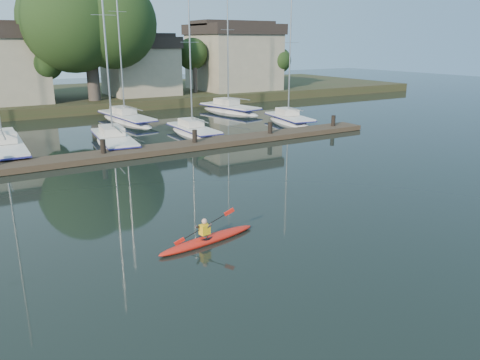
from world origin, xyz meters
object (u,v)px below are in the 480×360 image
sailboat_2 (114,147)px  sailboat_4 (289,125)px  kayak (207,238)px  dock (152,150)px  sailboat_6 (127,123)px  sailboat_1 (5,157)px  sailboat_7 (230,114)px  sailboat_3 (194,136)px

sailboat_2 → sailboat_4: sailboat_2 is taller
kayak → dock: bearing=67.8°
dock → sailboat_6: 13.00m
sailboat_4 → dock: bearing=-152.8°
sailboat_1 → sailboat_6: size_ratio=1.00×
sailboat_2 → sailboat_7: bearing=38.3°
sailboat_4 → sailboat_6: (-11.82, 7.94, 0.01)m
kayak → sailboat_3: 19.93m
kayak → sailboat_4: size_ratio=0.35×
dock → sailboat_6: bearing=78.9°
kayak → sailboat_4: bearing=37.7°
sailboat_4 → sailboat_3: bearing=-168.3°
sailboat_3 → sailboat_6: bearing=106.0°
dock → sailboat_6: sailboat_6 is taller
sailboat_2 → sailboat_6: size_ratio=0.92×
sailboat_1 → sailboat_6: bearing=39.1°
sailboat_2 → sailboat_7: sailboat_2 is taller
dock → sailboat_1: bearing=150.1°
sailboat_7 → sailboat_3: bearing=-144.5°
sailboat_3 → kayak: bearing=-114.5°
dock → sailboat_4: sailboat_4 is taller
kayak → sailboat_6: bearing=68.8°
dock → sailboat_1: 9.18m
sailboat_3 → sailboat_7: 12.04m
dock → sailboat_4: (14.33, 4.81, -0.39)m
sailboat_2 → sailboat_6: (3.76, 8.92, -0.00)m
kayak → dock: 14.23m
sailboat_3 → dock: bearing=-139.2°
sailboat_3 → sailboat_6: sailboat_6 is taller
kayak → sailboat_7: 31.57m
sailboat_7 → dock: bearing=-146.6°
sailboat_2 → sailboat_1: bearing=179.4°
sailboat_4 → sailboat_7: sailboat_7 is taller
sailboat_3 → sailboat_6: (-2.46, 8.45, -0.01)m
kayak → sailboat_3: sailboat_3 is taller
sailboat_7 → kayak: bearing=-132.8°
sailboat_1 → sailboat_3: 12.91m
kayak → sailboat_1: size_ratio=0.26×
sailboat_1 → sailboat_2: size_ratio=1.08×
kayak → sailboat_7: bearing=49.6°
sailboat_6 → sailboat_7: sailboat_6 is taller
sailboat_2 → sailboat_7: size_ratio=1.06×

